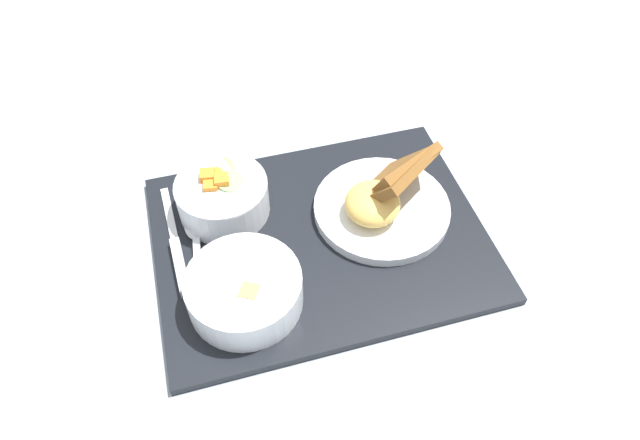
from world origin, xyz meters
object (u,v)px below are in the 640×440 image
Objects in this scene: plate_main at (383,199)px; knife at (178,256)px; bowl_salad at (223,195)px; bowl_soup at (244,289)px; spoon at (197,239)px.

plate_main reaches higher than knife.
bowl_salad is 0.67× the size of plate_main.
bowl_soup is at bearing -152.85° from plate_main.
knife is at bearing -175.49° from plate_main.
spoon is at bearing 115.60° from bowl_soup.
bowl_soup is 0.11m from knife.
knife is 1.19× the size of spoon.
spoon is (-0.05, 0.10, -0.02)m from bowl_soup.
bowl_salad is 0.07m from spoon.
plate_main is 0.28m from knife.
bowl_soup reaches higher than knife.
knife is at bearing 132.81° from bowl_soup.
bowl_soup is at bearing -87.09° from bowl_salad.
bowl_soup is at bearing -142.66° from knife.
plate_main is at bearing 27.15° from bowl_soup.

